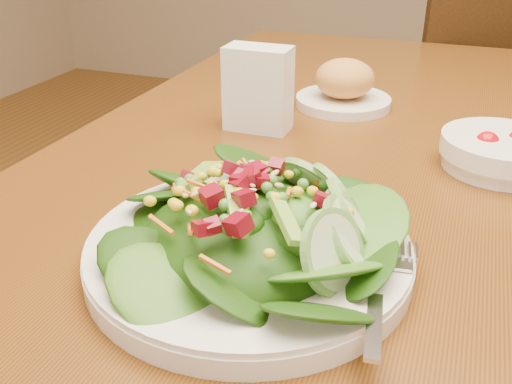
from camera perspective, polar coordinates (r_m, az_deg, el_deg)
dining_table at (r=0.89m, az=12.00°, el=-1.43°), size 0.90×1.40×0.75m
chair_far at (r=1.78m, az=20.61°, el=7.31°), size 0.58×0.58×0.96m
salad_plate at (r=0.54m, az=0.30°, el=-4.28°), size 0.31×0.31×0.09m
bread_plate at (r=0.99m, az=8.80°, el=10.31°), size 0.16×0.16×0.08m
tomato_bowl at (r=0.81m, az=23.30°, el=3.69°), size 0.16×0.16×0.05m
napkin_holder at (r=0.86m, az=0.21°, el=10.50°), size 0.10×0.05×0.13m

